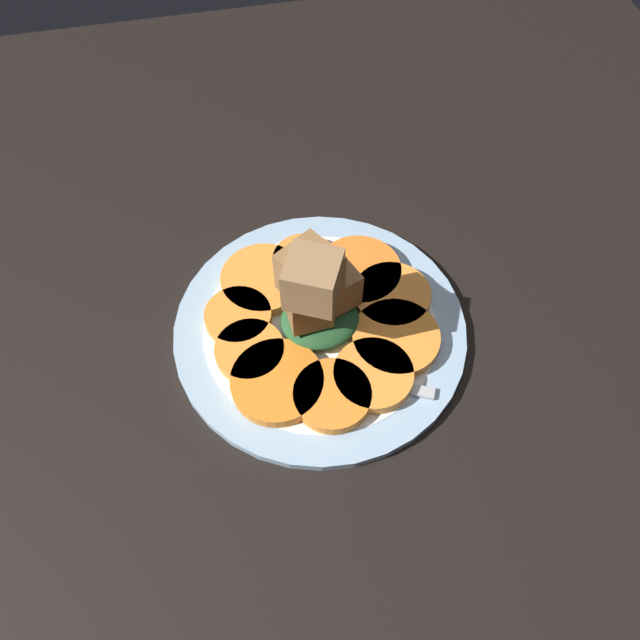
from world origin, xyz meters
TOP-DOWN VIEW (x-y plane):
  - table_slab at (0.00, 0.00)cm, footprint 120.00×120.00cm
  - plate at (0.00, 0.00)cm, footprint 29.58×29.58cm
  - carrot_slice_0 at (3.71, -6.88)cm, footprint 7.66×7.66cm
  - carrot_slice_1 at (6.93, -3.39)cm, footprint 8.67×8.67cm
  - carrot_slice_2 at (7.91, 1.59)cm, footprint 8.01×8.01cm
  - carrot_slice_3 at (5.37, 5.39)cm, footprint 8.91×8.91cm
  - carrot_slice_4 at (0.09, 7.95)cm, footprint 6.79×6.79cm
  - carrot_slice_5 at (-4.74, 6.45)cm, footprint 8.83×8.83cm
  - carrot_slice_6 at (-7.93, 2.38)cm, footprint 6.77×6.77cm
  - carrot_slice_7 at (-7.39, -1.82)cm, footprint 6.79×6.79cm
  - carrot_slice_8 at (-5.35, -5.69)cm, footprint 8.88×8.88cm
  - carrot_slice_9 at (-0.58, -8.19)cm, footprint 7.36×7.36cm
  - center_pile at (-0.28, 0.10)cm, footprint 8.35×8.27cm
  - fork at (0.66, -6.06)cm, footprint 16.38×8.81cm

SIDE VIEW (x-z plane):
  - table_slab at x=0.00cm, z-range 0.00..2.00cm
  - plate at x=0.00cm, z-range 1.99..3.04cm
  - fork at x=0.66cm, z-range 3.10..3.50cm
  - carrot_slice_0 at x=3.71cm, z-range 3.10..4.32cm
  - carrot_slice_1 at x=6.93cm, z-range 3.10..4.32cm
  - carrot_slice_2 at x=7.91cm, z-range 3.10..4.32cm
  - carrot_slice_3 at x=5.37cm, z-range 3.10..4.32cm
  - carrot_slice_4 at x=0.09cm, z-range 3.10..4.32cm
  - carrot_slice_5 at x=-4.74cm, z-range 3.10..4.32cm
  - carrot_slice_6 at x=-7.93cm, z-range 3.10..4.32cm
  - carrot_slice_7 at x=-7.39cm, z-range 3.10..4.32cm
  - carrot_slice_8 at x=-5.35cm, z-range 3.10..4.32cm
  - carrot_slice_9 at x=-0.58cm, z-range 3.10..4.32cm
  - center_pile at x=-0.28cm, z-range 2.82..14.34cm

